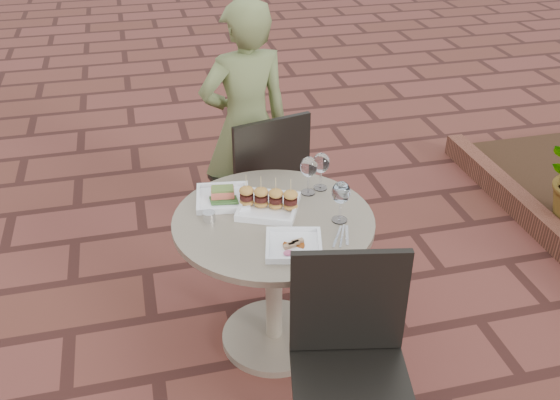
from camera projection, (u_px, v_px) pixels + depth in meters
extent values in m
plane|color=#5B2A24|center=(327.00, 347.00, 3.10)|extent=(60.00, 60.00, 0.00)
cylinder|color=gray|center=(274.00, 336.00, 3.14)|extent=(0.52, 0.52, 0.04)
cylinder|color=gray|center=(274.00, 285.00, 2.96)|extent=(0.08, 0.08, 0.70)
cylinder|color=gray|center=(273.00, 221.00, 2.77)|extent=(0.90, 0.90, 0.03)
cube|color=black|center=(257.00, 184.00, 3.59)|extent=(0.53, 0.53, 0.03)
cube|color=black|center=(272.00, 160.00, 3.31)|extent=(0.44, 0.13, 0.46)
cylinder|color=black|center=(272.00, 195.00, 3.93)|extent=(0.02, 0.02, 0.44)
cylinder|color=black|center=(216.00, 210.00, 3.78)|extent=(0.02, 0.02, 0.44)
cylinder|color=black|center=(301.00, 225.00, 3.64)|extent=(0.02, 0.02, 0.44)
cylinder|color=black|center=(242.00, 242.00, 3.49)|extent=(0.02, 0.02, 0.44)
cube|color=black|center=(352.00, 390.00, 2.29)|extent=(0.52, 0.52, 0.03)
cube|color=black|center=(349.00, 302.00, 2.33)|extent=(0.44, 0.12, 0.46)
cylinder|color=black|center=(296.00, 394.00, 2.57)|extent=(0.02, 0.02, 0.44)
cylinder|color=black|center=(388.00, 391.00, 2.58)|extent=(0.02, 0.02, 0.44)
imported|color=#606A3A|center=(246.00, 126.00, 3.59)|extent=(0.59, 0.43, 1.47)
cube|color=white|center=(223.00, 199.00, 2.89)|extent=(0.27, 0.27, 0.01)
cube|color=#ED6A53|center=(223.00, 193.00, 2.87)|extent=(0.11, 0.08, 0.03)
cube|color=#54682F|center=(222.00, 189.00, 2.86)|extent=(0.11, 0.08, 0.01)
cube|color=white|center=(269.00, 208.00, 2.83)|extent=(0.34, 0.34, 0.01)
cube|color=white|center=(294.00, 246.00, 2.57)|extent=(0.28, 0.28, 0.01)
ellipsoid|color=#CF5580|center=(288.00, 253.00, 2.51)|extent=(0.04, 0.03, 0.02)
cylinder|color=white|center=(339.00, 220.00, 2.75)|extent=(0.07, 0.07, 0.00)
cylinder|color=white|center=(340.00, 211.00, 2.73)|extent=(0.01, 0.01, 0.09)
ellipsoid|color=white|center=(341.00, 193.00, 2.68)|extent=(0.08, 0.08, 0.10)
cylinder|color=white|center=(341.00, 194.00, 2.68)|extent=(0.06, 0.06, 0.05)
cylinder|color=white|center=(308.00, 192.00, 2.95)|extent=(0.07, 0.07, 0.00)
cylinder|color=white|center=(308.00, 184.00, 2.93)|extent=(0.01, 0.01, 0.08)
ellipsoid|color=white|center=(309.00, 167.00, 2.88)|extent=(0.08, 0.08, 0.10)
cylinder|color=white|center=(320.00, 188.00, 2.99)|extent=(0.07, 0.07, 0.00)
cylinder|color=white|center=(320.00, 180.00, 2.97)|extent=(0.01, 0.01, 0.08)
ellipsoid|color=white|center=(321.00, 163.00, 2.92)|extent=(0.08, 0.08, 0.10)
cylinder|color=silver|center=(209.00, 216.00, 2.74)|extent=(0.06, 0.06, 0.04)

